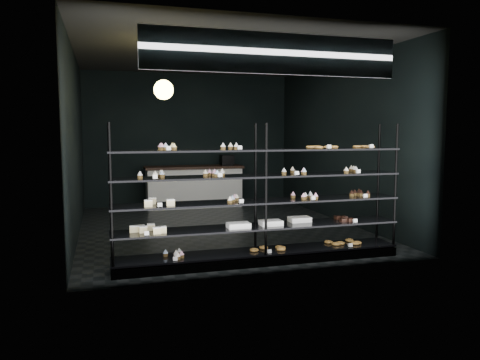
% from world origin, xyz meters
% --- Properties ---
extents(room, '(5.01, 6.01, 3.20)m').
position_xyz_m(room, '(0.00, 0.00, 1.60)').
color(room, black).
rests_on(room, ground).
extents(display_shelf, '(4.00, 0.50, 1.91)m').
position_xyz_m(display_shelf, '(-0.04, -2.45, 0.63)').
color(display_shelf, black).
rests_on(display_shelf, room).
extents(signage, '(3.30, 0.05, 0.50)m').
position_xyz_m(signage, '(0.00, -2.93, 2.75)').
color(signage, '#0D0D44').
rests_on(signage, room).
extents(pendant_lamp, '(0.31, 0.31, 0.88)m').
position_xyz_m(pendant_lamp, '(-1.12, -0.95, 2.45)').
color(pendant_lamp, black).
rests_on(pendant_lamp, room).
extents(service_counter, '(2.32, 0.65, 1.23)m').
position_xyz_m(service_counter, '(0.02, 2.50, 0.50)').
color(service_counter, silver).
rests_on(service_counter, room).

